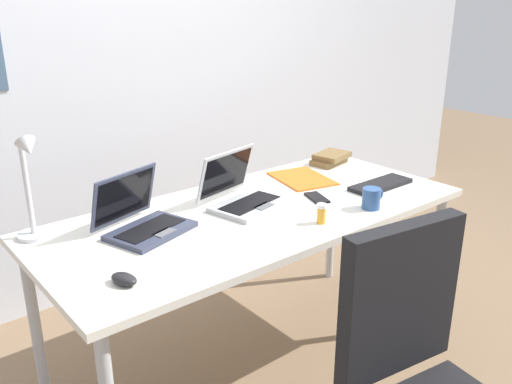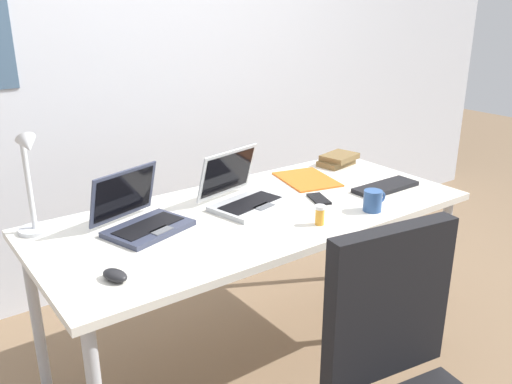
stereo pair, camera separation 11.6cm
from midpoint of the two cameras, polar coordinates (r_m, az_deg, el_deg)
The scene contains 13 objects.
ground_plane at distance 2.61m, azimuth -1.33°, elevation -17.21°, with size 12.00×12.00×0.00m, color #7A6047.
wall_back at distance 3.04m, azimuth -14.83°, elevation 14.10°, with size 6.00×0.13×2.60m.
desk at distance 2.26m, azimuth -1.47°, elevation -3.27°, with size 1.80×0.80×0.74m.
desk_lamp at distance 2.08m, azimuth -24.18°, elevation 0.30°, with size 0.12×0.18×0.40m.
laptop_near_lamp at distance 2.28m, azimuth -2.84°, elevation -0.31°, with size 0.37×0.34×0.23m.
laptop_by_keyboard at distance 2.08m, azimuth -13.42°, elevation -2.89°, with size 0.37×0.34×0.22m.
external_keyboard at distance 2.57m, azimuth 11.74°, elevation 0.75°, with size 0.33×0.12×0.02m, color black.
computer_mouse at distance 1.74m, azimuth -15.62°, elevation -8.84°, with size 0.06×0.10×0.03m, color black.
cell_phone at distance 2.37m, azimuth 5.04°, elevation -0.62°, with size 0.06×0.14×0.01m, color black.
pill_bottle at distance 2.11m, azimuth 5.35°, elevation -2.26°, with size 0.04×0.04×0.08m.
book_stack at distance 2.88m, azimuth 6.70°, elevation 3.53°, with size 0.23×0.18×0.06m.
paper_folder_front_right at distance 2.62m, azimuth 3.61°, elevation 1.42°, with size 0.23×0.31×0.01m, color orange.
coffee_mug at distance 2.29m, azimuth 10.66°, elevation -0.67°, with size 0.11×0.08×0.09m.
Camera 1 is at (-1.32, -1.61, 1.57)m, focal length 37.99 mm.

